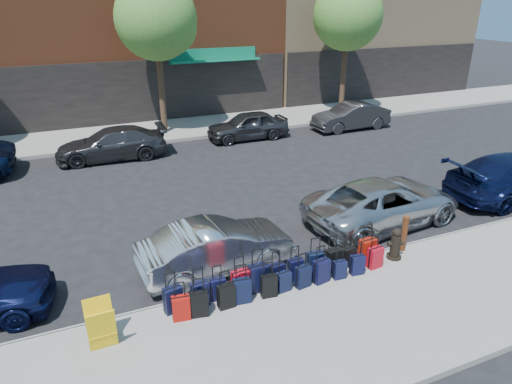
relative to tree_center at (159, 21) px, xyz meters
name	(u,v)px	position (x,y,z in m)	size (l,w,h in m)	color
ground	(215,210)	(-0.64, -9.50, -5.41)	(120.00, 120.00, 0.00)	black
sidewalk_near	(314,330)	(-0.64, -16.00, -5.34)	(60.00, 4.00, 0.15)	gray
sidewalk_far	(153,131)	(-0.64, 0.50, -5.34)	(60.00, 4.00, 0.15)	gray
curb_near	(273,280)	(-0.64, -13.98, -5.34)	(60.00, 0.08, 0.15)	gray
curb_far	(162,142)	(-0.64, -1.52, -5.34)	(60.00, 0.08, 0.15)	gray
tree_center	(159,21)	(0.00, 0.00, 0.00)	(3.80, 3.80, 7.27)	black
tree_right	(350,17)	(10.50, 0.00, 0.00)	(3.80, 3.80, 7.27)	black
suitcase_front_0	(173,299)	(-3.21, -14.29, -4.96)	(0.43, 0.29, 0.96)	black
suitcase_front_1	(200,294)	(-2.61, -14.34, -4.97)	(0.41, 0.25, 0.95)	black
suitcase_front_2	(218,289)	(-2.17, -14.27, -4.99)	(0.37, 0.23, 0.85)	black
suitcase_front_3	(241,282)	(-1.63, -14.29, -4.96)	(0.42, 0.26, 0.97)	#A20A19
suitcase_front_4	(258,278)	(-1.20, -14.33, -4.92)	(0.45, 0.25, 1.08)	black
suitcase_front_5	(277,274)	(-0.69, -14.27, -4.98)	(0.39, 0.24, 0.89)	black
suitcase_front_6	(295,269)	(-0.19, -14.27, -4.98)	(0.37, 0.21, 0.89)	black
suitcase_front_7	(316,264)	(0.35, -14.29, -4.95)	(0.44, 0.27, 1.01)	black
suitcase_front_8	(333,260)	(0.86, -14.29, -4.96)	(0.42, 0.26, 0.96)	black
suitcase_front_9	(348,257)	(1.31, -14.27, -4.99)	(0.37, 0.23, 0.85)	black
suitcase_front_10	(368,251)	(1.87, -14.32, -4.93)	(0.46, 0.27, 1.07)	maroon
suitcase_back_0	(181,308)	(-3.11, -14.62, -4.98)	(0.40, 0.26, 0.89)	#A3100A
suitcase_back_1	(200,304)	(-2.72, -14.66, -4.98)	(0.41, 0.29, 0.90)	black
suitcase_back_2	(226,296)	(-2.10, -14.62, -4.98)	(0.39, 0.24, 0.90)	black
suitcase_back_3	(242,291)	(-1.71, -14.58, -4.97)	(0.42, 0.27, 0.94)	black
suitcase_back_4	(269,286)	(-1.07, -14.62, -4.99)	(0.39, 0.25, 0.86)	black
suitcase_back_5	(284,281)	(-0.66, -14.57, -5.01)	(0.35, 0.23, 0.79)	black
suitcase_back_6	(303,277)	(-0.17, -14.60, -4.99)	(0.39, 0.26, 0.87)	black
suitcase_back_7	(321,271)	(0.33, -14.60, -4.96)	(0.44, 0.30, 0.95)	black
suitcase_back_8	(340,270)	(0.82, -14.65, -5.02)	(0.33, 0.21, 0.76)	black
suitcase_back_9	(357,265)	(1.33, -14.66, -5.01)	(0.36, 0.24, 0.82)	black
suitcase_back_10	(375,257)	(1.91, -14.58, -4.98)	(0.40, 0.26, 0.90)	#AC0B19
fire_hydrant	(395,244)	(2.66, -14.41, -4.87)	(0.44, 0.39, 0.86)	black
bollard	(404,233)	(3.13, -14.18, -4.74)	(0.19, 0.19, 1.00)	#38190C
display_rack	(101,326)	(-4.74, -14.79, -4.79)	(0.55, 0.60, 0.96)	yellow
car_near_1	(217,247)	(-1.72, -12.88, -4.76)	(1.39, 3.98, 1.31)	silver
car_near_2	(383,202)	(3.82, -12.38, -4.71)	(2.32, 5.03, 1.40)	#B8BABF
car_far_1	(111,144)	(-3.06, -2.84, -4.74)	(1.87, 4.61, 1.34)	#343437
car_far_2	(248,125)	(3.42, -2.40, -4.73)	(1.60, 3.98, 1.36)	#343436
car_far_3	(351,116)	(9.07, -2.88, -4.73)	(1.45, 4.15, 1.37)	#313134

